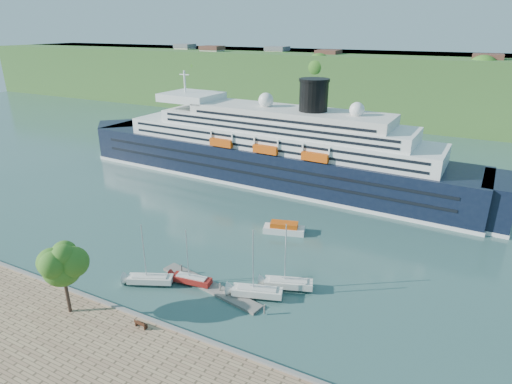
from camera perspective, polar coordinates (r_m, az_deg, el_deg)
The scene contains 12 objects.
ground at distance 58.05m, azimuth -16.33°, elevation -15.85°, with size 400.00×400.00×0.00m, color #2F5452.
far_hillside at distance 181.76m, azimuth 16.57°, elevation 13.45°, with size 400.00×50.00×24.00m, color #2F5421.
quay_coping at distance 57.27m, azimuth -16.59°, elevation -15.03°, with size 220.00×0.50×0.30m, color slate.
cruise_ship at distance 98.62m, azimuth 1.30°, elevation 8.33°, with size 107.49×15.65×24.14m, color black, non-canonical shape.
park_bench at distance 54.34m, azimuth -15.07°, elevation -16.56°, with size 1.69×0.69×1.08m, color #492514, non-canonical shape.
promenade_tree at distance 57.31m, azimuth -24.26°, elevation -10.14°, with size 6.23×6.23×10.31m, color #33641A, non-canonical shape.
floating_pontoon at distance 61.52m, azimuth -6.16°, elevation -12.44°, with size 17.30×2.11×0.38m, color slate, non-canonical shape.
sailboat_white_near at distance 61.41m, azimuth -14.22°, elevation -8.39°, with size 6.96×1.93×8.99m, color silver, non-canonical shape.
sailboat_red at distance 60.50m, azimuth -8.74°, elevation -8.87°, with size 6.31×1.75×8.15m, color maroon, non-canonical shape.
sailboat_white_far at distance 56.74m, azimuth 0.15°, elevation -9.92°, with size 7.48×2.08×9.66m, color silver, non-canonical shape.
tender_launch at distance 75.74m, azimuth 3.77°, elevation -4.76°, with size 7.27×2.49×2.01m, color #CF4B0C, non-canonical shape.
sailboat_extra at distance 58.63m, azimuth 4.44°, elevation -8.94°, with size 7.39×2.05×9.55m, color silver, non-canonical shape.
Camera 1 is at (34.09, -32.14, 34.27)m, focal length 30.00 mm.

